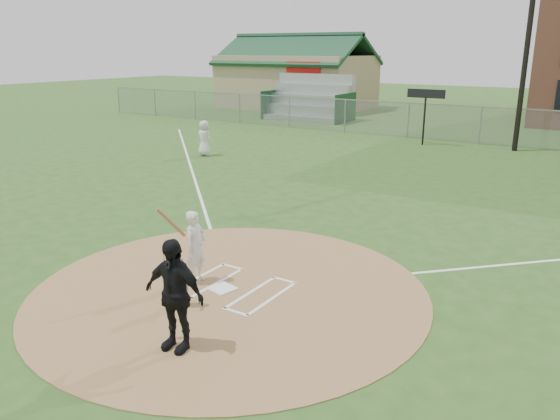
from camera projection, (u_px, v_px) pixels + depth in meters
The scene contains 14 objects.
ground at pixel (230, 291), 11.64m from camera, with size 140.00×140.00×0.00m, color #294F1B.
dirt_circle at pixel (230, 290), 11.64m from camera, with size 8.40×8.40×0.02m, color #9C7649.
home_plate at pixel (223, 289), 11.66m from camera, with size 0.49×0.49×0.03m, color white.
foul_line_third at pixel (191, 168), 23.55m from camera, with size 0.10×24.00×0.01m, color white.
catcher at pixel (180, 284), 10.71m from camera, with size 0.50×0.39×1.03m, color gray.
umpire at pixel (174, 295), 9.12m from camera, with size 1.16×0.48×1.99m, color black.
ondeck_player at pixel (204, 138), 26.08m from camera, with size 0.82×0.54×1.69m, color silver.
batters_boxes at pixel (234, 287), 11.76m from camera, with size 2.08×1.88×0.01m.
batter_at_plate at pixel (196, 247), 11.82m from camera, with size 0.71×0.98×1.78m.
outfield_fence at pixel (480, 125), 29.16m from camera, with size 56.08×0.08×2.03m.
bleachers at pixel (308, 98), 39.08m from camera, with size 6.08×3.20×3.20m.
clubhouse at pixel (297, 80), 46.91m from camera, with size 12.20×8.71×6.23m.
light_pole at pixel (531, 12), 25.73m from camera, with size 1.20×0.30×12.22m.
scoreboard_sign at pixel (426, 100), 28.60m from camera, with size 2.00×0.10×2.93m.
Camera 1 is at (6.63, -8.43, 4.97)m, focal length 35.00 mm.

